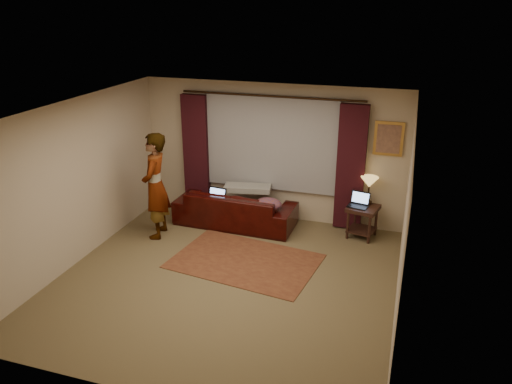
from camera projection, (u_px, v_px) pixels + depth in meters
The scene contains 20 objects.
floor at pixel (226, 280), 7.62m from camera, with size 5.00×5.00×0.01m, color brown.
ceiling at pixel (222, 111), 6.68m from camera, with size 5.00×5.00×0.02m, color silver.
wall_back at pixel (272, 153), 9.37m from camera, with size 5.00×0.02×2.60m, color #C0B096.
wall_front at pixel (134, 292), 4.93m from camera, with size 5.00×0.02×2.60m, color #C0B096.
wall_left at pixel (76, 183), 7.85m from camera, with size 0.02×5.00×2.60m, color #C0B096.
wall_right at pixel (405, 223), 6.45m from camera, with size 0.02×5.00×2.60m, color #C0B096.
sheer_curtain at pixel (271, 143), 9.24m from camera, with size 2.50×0.05×1.80m, color gray.
drape_left at pixel (196, 153), 9.74m from camera, with size 0.50×0.14×2.30m, color black.
drape_right at pixel (351, 168), 8.90m from camera, with size 0.50×0.14×2.30m, color black.
curtain_rod at pixel (271, 96), 8.88m from camera, with size 0.04×0.04×3.40m, color black.
picture_frame at pixel (389, 139), 8.59m from camera, with size 0.50×0.04×0.60m, color gold.
sofa at pixel (235, 202), 9.32m from camera, with size 2.24×0.97×0.90m, color black.
throw_blanket at pixel (248, 176), 9.31m from camera, with size 0.87×0.35×0.10m, color gray.
clothing_pile at pixel (268, 204), 8.95m from camera, with size 0.49×0.38×0.21m, color brown.
laptop_sofa at pixel (214, 197), 9.23m from camera, with size 0.35×0.38×0.26m, color black, non-canonical shape.
area_rug at pixel (245, 261), 8.14m from camera, with size 2.29×1.53×0.01m, color brown.
end_table at pixel (362, 222), 8.88m from camera, with size 0.51×0.51×0.59m, color black.
tiffany_lamp at pixel (369, 190), 8.82m from camera, with size 0.31×0.31×0.50m, color #97943F, non-canonical shape.
laptop_table at pixel (358, 200), 8.73m from camera, with size 0.34×0.37×0.25m, color black, non-canonical shape.
person at pixel (155, 186), 8.71m from camera, with size 0.56×0.56×1.90m, color gray.
Camera 1 is at (2.42, -6.17, 4.02)m, focal length 35.00 mm.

